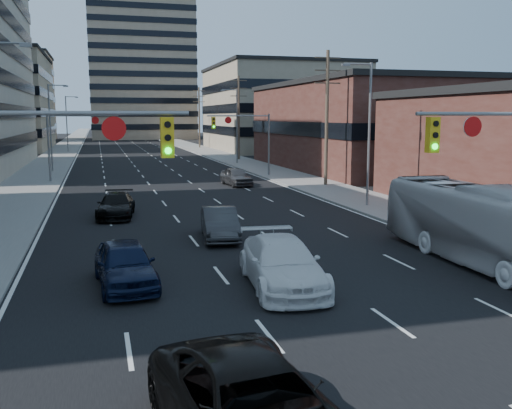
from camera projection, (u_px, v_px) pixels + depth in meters
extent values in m
cube|color=black|center=(123.00, 141.00, 133.51)|extent=(18.00, 300.00, 0.02)
cube|color=slate|center=(72.00, 142.00, 130.45)|extent=(5.00, 300.00, 0.15)
cube|color=slate|center=(172.00, 141.00, 136.55)|extent=(5.00, 300.00, 0.15)
cube|color=#472119|center=(377.00, 128.00, 63.02)|extent=(20.00, 30.00, 9.00)
cube|color=gray|center=(280.00, 109.00, 99.09)|extent=(22.00, 28.00, 14.00)
cube|color=gray|center=(139.00, 27.00, 149.73)|extent=(26.00, 26.00, 58.00)
cube|color=gray|center=(255.00, 116.00, 141.08)|extent=(22.00, 22.00, 12.00)
cylinder|color=slate|center=(63.00, 113.00, 14.68)|extent=(6.50, 0.12, 0.12)
cube|color=gold|center=(167.00, 137.00, 15.48)|extent=(0.35, 0.28, 1.10)
cylinder|color=black|center=(168.00, 125.00, 15.28)|extent=(0.18, 0.06, 0.18)
cylinder|color=black|center=(168.00, 138.00, 15.33)|extent=(0.18, 0.06, 0.18)
cylinder|color=#0CE526|center=(168.00, 151.00, 15.39)|extent=(0.18, 0.06, 0.18)
cylinder|color=white|center=(114.00, 129.00, 15.05)|extent=(0.64, 0.06, 0.64)
cylinder|color=slate|center=(506.00, 114.00, 18.26)|extent=(6.50, 0.12, 0.12)
cube|color=gold|center=(433.00, 135.00, 17.66)|extent=(0.35, 0.28, 1.10)
cylinder|color=black|center=(436.00, 124.00, 17.45)|extent=(0.18, 0.06, 0.18)
cylinder|color=black|center=(436.00, 135.00, 17.51)|extent=(0.18, 0.06, 0.18)
cylinder|color=#0CE526|center=(435.00, 146.00, 17.56)|extent=(0.18, 0.06, 0.18)
cylinder|color=white|center=(473.00, 127.00, 17.96)|extent=(0.64, 0.06, 0.64)
cylinder|color=slate|center=(49.00, 148.00, 49.48)|extent=(0.18, 0.18, 6.00)
cylinder|color=slate|center=(83.00, 116.00, 49.84)|extent=(6.00, 0.12, 0.12)
cube|color=gold|center=(112.00, 123.00, 50.58)|extent=(0.35, 0.28, 1.10)
cylinder|color=black|center=(112.00, 119.00, 50.37)|extent=(0.18, 0.06, 0.18)
cylinder|color=black|center=(112.00, 123.00, 50.43)|extent=(0.18, 0.06, 0.18)
cylinder|color=#0CE526|center=(112.00, 127.00, 50.48)|extent=(0.18, 0.06, 0.18)
cylinder|color=white|center=(95.00, 120.00, 50.14)|extent=(0.64, 0.06, 0.64)
cylinder|color=slate|center=(269.00, 145.00, 54.78)|extent=(0.18, 0.18, 6.00)
cylinder|color=slate|center=(238.00, 116.00, 53.56)|extent=(6.00, 0.12, 0.12)
cube|color=gold|center=(213.00, 123.00, 53.02)|extent=(0.35, 0.28, 1.10)
cylinder|color=black|center=(214.00, 119.00, 52.81)|extent=(0.18, 0.06, 0.18)
cylinder|color=black|center=(214.00, 123.00, 52.87)|extent=(0.18, 0.06, 0.18)
cylinder|color=#0CE526|center=(214.00, 127.00, 52.92)|extent=(0.18, 0.06, 0.18)
cylinder|color=white|center=(228.00, 120.00, 53.32)|extent=(0.64, 0.06, 0.64)
cylinder|color=#4C3D2D|center=(327.00, 119.00, 46.41)|extent=(0.28, 0.28, 11.00)
cube|color=#4C3D2D|center=(328.00, 58.00, 45.67)|extent=(2.20, 0.10, 0.10)
cube|color=#4C3D2D|center=(328.00, 70.00, 45.82)|extent=(2.20, 0.10, 0.10)
cube|color=#4C3D2D|center=(327.00, 83.00, 45.97)|extent=(2.20, 0.10, 0.10)
cylinder|color=#4C3D2D|center=(239.00, 118.00, 74.98)|extent=(0.28, 0.28, 11.00)
cube|color=#4C3D2D|center=(239.00, 80.00, 74.23)|extent=(2.20, 0.10, 0.10)
cube|color=#4C3D2D|center=(239.00, 88.00, 74.38)|extent=(2.20, 0.10, 0.10)
cube|color=#4C3D2D|center=(239.00, 96.00, 74.53)|extent=(2.20, 0.10, 0.10)
cylinder|color=#4C3D2D|center=(199.00, 118.00, 103.54)|extent=(0.28, 0.28, 11.00)
cube|color=#4C3D2D|center=(199.00, 91.00, 102.79)|extent=(2.20, 0.10, 0.10)
cube|color=#4C3D2D|center=(199.00, 96.00, 102.94)|extent=(2.20, 0.10, 0.10)
cube|color=#4C3D2D|center=(199.00, 102.00, 103.10)|extent=(2.20, 0.10, 0.10)
cylinder|color=slate|center=(6.00, 43.00, 24.88)|extent=(1.80, 0.10, 0.10)
cube|color=slate|center=(26.00, 45.00, 25.10)|extent=(0.50, 0.22, 0.14)
cylinder|color=slate|center=(50.00, 129.00, 58.64)|extent=(0.16, 0.16, 9.00)
cylinder|color=slate|center=(57.00, 85.00, 58.20)|extent=(1.80, 0.10, 0.10)
cube|color=slate|center=(66.00, 86.00, 58.43)|extent=(0.50, 0.22, 0.14)
cylinder|color=slate|center=(67.00, 124.00, 91.96)|extent=(0.16, 0.16, 9.00)
cylinder|color=slate|center=(71.00, 97.00, 91.53)|extent=(1.80, 0.10, 0.10)
cube|color=slate|center=(77.00, 97.00, 91.75)|extent=(0.50, 0.22, 0.14)
cylinder|color=slate|center=(369.00, 136.00, 35.64)|extent=(0.16, 0.16, 9.00)
cylinder|color=slate|center=(358.00, 64.00, 34.73)|extent=(1.80, 0.10, 0.10)
cube|color=slate|center=(346.00, 65.00, 34.53)|extent=(0.50, 0.22, 0.14)
cylinder|color=slate|center=(237.00, 127.00, 68.96)|extent=(0.16, 0.16, 9.00)
cylinder|color=slate|center=(229.00, 90.00, 68.06)|extent=(1.80, 0.10, 0.10)
cube|color=slate|center=(223.00, 90.00, 67.86)|extent=(0.50, 0.22, 0.14)
imported|color=silver|center=(282.00, 264.00, 19.16)|extent=(2.80, 5.85, 1.64)
imported|color=silver|center=(485.00, 225.00, 22.00)|extent=(2.94, 11.26, 3.12)
imported|color=black|center=(125.00, 264.00, 19.24)|extent=(2.17, 4.71, 1.56)
imported|color=#303033|center=(220.00, 224.00, 26.75)|extent=(2.05, 4.61, 1.47)
imported|color=black|center=(116.00, 205.00, 32.56)|extent=(2.52, 4.99, 1.39)
imported|color=#37373A|center=(236.00, 177.00, 47.73)|extent=(2.21, 4.58, 1.51)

